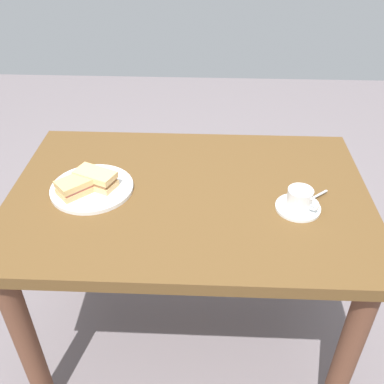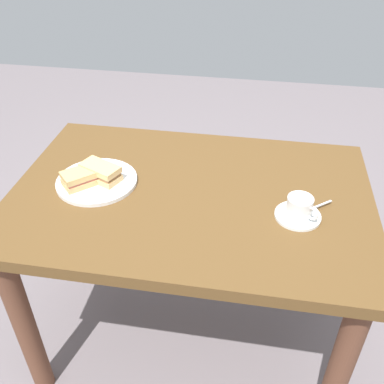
% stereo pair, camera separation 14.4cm
% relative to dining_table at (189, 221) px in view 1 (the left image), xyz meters
% --- Properties ---
extents(ground_plane, '(6.00, 6.00, 0.00)m').
position_rel_dining_table_xyz_m(ground_plane, '(0.00, 0.00, -0.65)').
color(ground_plane, slate).
extents(dining_table, '(1.23, 0.83, 0.77)m').
position_rel_dining_table_xyz_m(dining_table, '(0.00, 0.00, 0.00)').
color(dining_table, brown).
rests_on(dining_table, ground_plane).
extents(sandwich_plate, '(0.28, 0.28, 0.01)m').
position_rel_dining_table_xyz_m(sandwich_plate, '(0.34, 0.00, 0.14)').
color(sandwich_plate, white).
rests_on(sandwich_plate, dining_table).
extents(sandwich_front, '(0.16, 0.12, 0.06)m').
position_rel_dining_table_xyz_m(sandwich_front, '(0.32, -0.01, 0.17)').
color(sandwich_front, '#E5BA78').
rests_on(sandwich_front, sandwich_plate).
extents(sandwich_back, '(0.14, 0.14, 0.05)m').
position_rel_dining_table_xyz_m(sandwich_back, '(0.38, 0.03, 0.17)').
color(sandwich_back, tan).
rests_on(sandwich_back, sandwich_plate).
extents(coffee_saucer, '(0.15, 0.15, 0.01)m').
position_rel_dining_table_xyz_m(coffee_saucer, '(-0.36, 0.07, 0.13)').
color(coffee_saucer, white).
rests_on(coffee_saucer, dining_table).
extents(coffee_cup, '(0.10, 0.09, 0.07)m').
position_rel_dining_table_xyz_m(coffee_cup, '(-0.36, 0.08, 0.17)').
color(coffee_cup, white).
rests_on(coffee_cup, coffee_saucer).
extents(spoon, '(0.08, 0.07, 0.01)m').
position_rel_dining_table_xyz_m(spoon, '(-0.42, 0.03, 0.14)').
color(spoon, silver).
rests_on(spoon, coffee_saucer).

